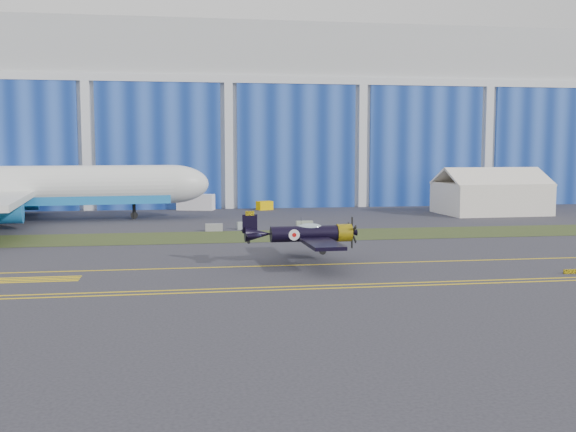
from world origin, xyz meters
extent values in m
plane|color=#34333C|center=(0.00, 0.00, 0.00)|extent=(260.00, 260.00, 0.00)
cube|color=#475128|center=(0.00, 14.00, 0.02)|extent=(260.00, 10.00, 0.02)
cube|color=silver|center=(0.00, 72.00, 15.00)|extent=(220.00, 45.00, 30.00)
cube|color=navy|center=(0.00, 49.20, 10.00)|extent=(220.00, 0.60, 20.00)
cube|color=silver|center=(0.00, 49.15, 20.60)|extent=(220.00, 0.70, 1.20)
cube|color=yellow|center=(0.00, -5.00, 0.01)|extent=(200.00, 0.20, 0.02)
cube|color=yellow|center=(0.00, -14.50, 0.01)|extent=(80.00, 0.20, 0.02)
cube|color=yellow|center=(0.00, -13.50, 0.01)|extent=(80.00, 0.20, 0.02)
cube|color=yellow|center=(22.00, -12.00, 0.17)|extent=(1.20, 0.15, 0.35)
cube|color=white|center=(-5.39, 47.50, 1.24)|extent=(6.12, 3.76, 2.47)
cube|color=#FFC500|center=(5.31, 45.92, 0.69)|extent=(2.75, 2.27, 1.38)
cube|color=#9C7B9D|center=(51.10, 43.29, 0.95)|extent=(3.52, 2.48, 1.91)
cube|color=gray|center=(-3.86, 19.21, 0.45)|extent=(2.01, 0.62, 0.90)
cube|color=#8F9A97|center=(-0.05, 20.62, 0.45)|extent=(2.07, 0.94, 0.90)
cube|color=gray|center=(7.10, 20.51, 0.45)|extent=(2.01, 0.63, 0.90)
camera|label=1|loc=(-7.38, -59.01, 9.52)|focal=42.00mm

